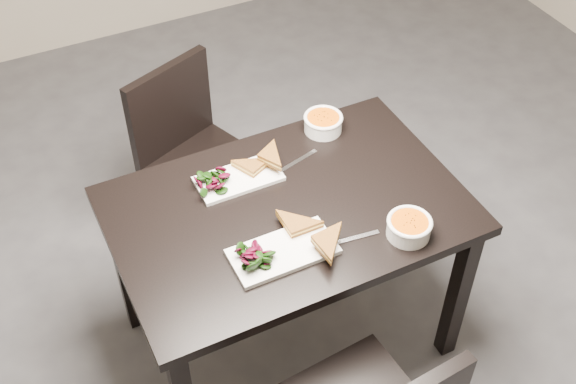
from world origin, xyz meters
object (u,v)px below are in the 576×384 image
object	(u,v)px
table	(288,226)
soup_bowl_near	(409,227)
plate_far	(239,179)
plate_near	(283,252)
chair_far	(192,149)
soup_bowl_far	(323,122)

from	to	relation	value
table	soup_bowl_near	size ratio (longest dim) A/B	8.02
soup_bowl_near	plate_far	xyz separation A→B (m)	(-0.40, 0.48, -0.03)
plate_near	plate_far	size ratio (longest dim) A/B	1.13
chair_far	soup_bowl_near	bearing A→B (deg)	-90.26
chair_far	plate_far	xyz separation A→B (m)	(0.00, -0.53, 0.27)
plate_near	plate_far	distance (m)	0.38
soup_bowl_near	soup_bowl_far	size ratio (longest dim) A/B	1.00
chair_far	plate_far	bearing A→B (deg)	-111.43
soup_bowl_far	chair_far	bearing A→B (deg)	134.22
chair_far	soup_bowl_far	size ratio (longest dim) A/B	5.68
soup_bowl_near	soup_bowl_far	bearing A→B (deg)	89.59
plate_far	soup_bowl_far	size ratio (longest dim) A/B	2.01
chair_far	soup_bowl_near	size ratio (longest dim) A/B	5.68
plate_near	soup_bowl_near	bearing A→B (deg)	-14.80
plate_near	soup_bowl_far	xyz separation A→B (m)	(0.41, 0.49, 0.03)
chair_far	plate_near	xyz separation A→B (m)	(-0.01, -0.91, 0.27)
chair_far	plate_far	world-z (taller)	chair_far
plate_near	chair_far	bearing A→B (deg)	89.64
chair_far	table	bearing A→B (deg)	-103.74
plate_far	plate_near	bearing A→B (deg)	-91.30
table	chair_far	world-z (taller)	chair_far
soup_bowl_near	plate_far	bearing A→B (deg)	129.25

